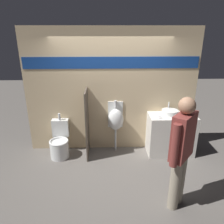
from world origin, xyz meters
The scene contains 9 objects.
ground_plane centered at (0.00, 0.00, 0.00)m, with size 16.00×16.00×0.00m, color #5B5651.
display_wall centered at (0.00, 0.60, 1.36)m, with size 3.71×0.07×2.70m.
sink_counter centered at (1.30, 0.30, 0.45)m, with size 1.00×0.54×0.91m.
sink_basin centered at (1.25, 0.36, 0.96)m, with size 0.35×0.35×0.24m.
cell_phone centered at (1.00, 0.20, 0.91)m, with size 0.07×0.14×0.01m.
divider_near_counter centered at (-0.53, 0.27, 0.74)m, with size 0.03×0.59×1.49m.
urinal_near_counter centered at (0.09, 0.45, 0.77)m, with size 0.35×0.26×1.18m.
toilet centered at (-1.14, 0.26, 0.30)m, with size 0.41×0.58×0.92m.
person_in_vest centered at (0.96, -1.26, 0.99)m, with size 0.45×0.50×1.79m.
Camera 1 is at (-0.14, -3.98, 2.63)m, focal length 35.00 mm.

